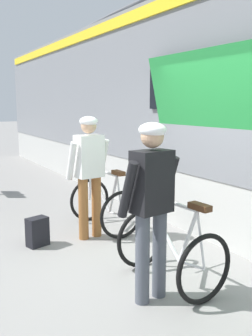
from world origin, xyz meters
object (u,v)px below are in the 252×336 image
Objects in this scene: cyclist_far_in_dark at (151,197)px; water_bottle_near_the_bikes at (162,232)px; bicycle_far_white at (171,248)px; backpack_on_platform at (37,232)px; cyclist_near_in_white at (89,166)px; bicycle_near_silver at (105,204)px.

cyclist_far_in_dark reaches higher than water_bottle_near_the_bikes.
bicycle_far_white is 2.03m from backpack_on_platform.
cyclist_near_in_white is at bearing 145.36° from water_bottle_near_the_bikes.
backpack_on_platform is at bearing -171.14° from bicycle_near_silver.
cyclist_far_in_dark is at bearing -104.99° from bicycle_near_silver.
bicycle_far_white is at bearing -85.04° from cyclist_near_in_white.
cyclist_near_in_white is 8.59× the size of water_bottle_near_the_bikes.
water_bottle_near_the_bikes is at bearing 58.44° from bicycle_far_white.
cyclist_far_in_dark is 1.61× the size of bicycle_near_silver.
cyclist_near_in_white is 4.40× the size of backpack_on_platform.
bicycle_far_white is (0.37, 0.17, -0.65)m from cyclist_far_in_dark.
bicycle_far_white is 5.42× the size of water_bottle_near_the_bikes.
backpack_on_platform is at bearing 105.55° from cyclist_far_in_dark.
bicycle_far_white is at bearing 24.73° from cyclist_far_in_dark.
cyclist_far_in_dark reaches higher than bicycle_near_silver.
backpack_on_platform is (-1.12, -0.18, -0.20)m from bicycle_near_silver.
bicycle_near_silver is at bearing 84.12° from bicycle_far_white.
bicycle_near_silver and bicycle_far_white have the same top height.
cyclist_near_in_white is 1.87m from bicycle_far_white.
cyclist_far_in_dark is at bearing -90.52° from backpack_on_platform.
cyclist_near_in_white and cyclist_far_in_dark have the same top height.
bicycle_near_silver is at bearing 121.64° from water_bottle_near_the_bikes.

